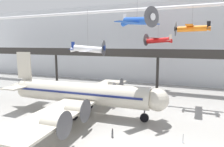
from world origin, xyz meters
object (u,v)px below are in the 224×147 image
object	(u,v)px
suspended_plane_white_twin	(88,49)
suspended_plane_red_highwing	(158,40)
suspended_plane_blue_trainer	(137,21)
suspended_plane_orange_highwing	(192,28)
stanchion_barrier	(183,140)
info_sign_pedestal	(112,134)
airliner_silver_main	(80,93)

from	to	relation	value
suspended_plane_white_twin	suspended_plane_red_highwing	bearing A→B (deg)	43.60
suspended_plane_blue_trainer	suspended_plane_orange_highwing	bearing A→B (deg)	82.14
stanchion_barrier	suspended_plane_orange_highwing	bearing A→B (deg)	89.42
suspended_plane_red_highwing	suspended_plane_blue_trainer	bearing A→B (deg)	104.32
stanchion_barrier	info_sign_pedestal	world-z (taller)	info_sign_pedestal
stanchion_barrier	suspended_plane_red_highwing	bearing A→B (deg)	106.28
airliner_silver_main	suspended_plane_blue_trainer	distance (m)	14.50
airliner_silver_main	info_sign_pedestal	distance (m)	10.40
suspended_plane_orange_highwing	stanchion_barrier	world-z (taller)	suspended_plane_orange_highwing
suspended_plane_orange_highwing	stanchion_barrier	distance (m)	19.70
suspended_plane_blue_trainer	suspended_plane_white_twin	world-z (taller)	suspended_plane_blue_trainer
airliner_silver_main	info_sign_pedestal	world-z (taller)	airliner_silver_main
suspended_plane_orange_highwing	stanchion_barrier	bearing A→B (deg)	91.74
airliner_silver_main	suspended_plane_red_highwing	bearing A→B (deg)	63.65
stanchion_barrier	info_sign_pedestal	xyz separation A→B (m)	(-8.21, -1.83, 0.13)
suspended_plane_red_highwing	stanchion_barrier	distance (m)	28.31
stanchion_barrier	suspended_plane_blue_trainer	bearing A→B (deg)	143.19
suspended_plane_orange_highwing	suspended_plane_white_twin	xyz separation A→B (m)	(-17.95, -4.18, -3.63)
suspended_plane_red_highwing	stanchion_barrier	xyz separation A→B (m)	(7.19, -24.62, -11.98)
suspended_plane_white_twin	suspended_plane_red_highwing	size ratio (longest dim) A/B	1.03
info_sign_pedestal	suspended_plane_blue_trainer	bearing A→B (deg)	72.51
suspended_plane_orange_highwing	suspended_plane_red_highwing	size ratio (longest dim) A/B	0.87
suspended_plane_white_twin	stanchion_barrier	xyz separation A→B (m)	(17.81, -9.88, -10.17)
suspended_plane_red_highwing	info_sign_pedestal	world-z (taller)	suspended_plane_red_highwing
airliner_silver_main	info_sign_pedestal	size ratio (longest dim) A/B	26.25
airliner_silver_main	suspended_plane_white_twin	size ratio (longest dim) A/B	3.84
suspended_plane_blue_trainer	info_sign_pedestal	distance (m)	16.09
suspended_plane_orange_highwing	suspended_plane_white_twin	distance (m)	18.78
suspended_plane_orange_highwing	stanchion_barrier	size ratio (longest dim) A/B	6.65
suspended_plane_orange_highwing	info_sign_pedestal	world-z (taller)	suspended_plane_orange_highwing
airliner_silver_main	suspended_plane_orange_highwing	distance (m)	22.00
suspended_plane_white_twin	suspended_plane_red_highwing	world-z (taller)	suspended_plane_red_highwing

